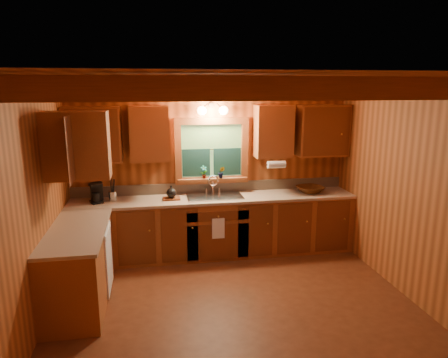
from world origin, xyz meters
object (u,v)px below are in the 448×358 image
sink (215,200)px  cutting_board (171,198)px  wicker_basket (310,189)px  coffee_maker (96,193)px

sink → cutting_board: 0.64m
cutting_board → wicker_basket: wicker_basket is taller
coffee_maker → cutting_board: size_ratio=1.14×
sink → wicker_basket: (1.49, -0.01, 0.09)m
coffee_maker → wicker_basket: 3.18m
wicker_basket → sink: bearing=179.5°
sink → coffee_maker: size_ratio=2.88×
cutting_board → wicker_basket: bearing=-0.0°
coffee_maker → sink: bearing=-22.4°
coffee_maker → wicker_basket: coffee_maker is taller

